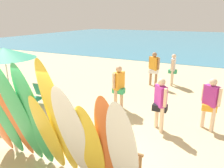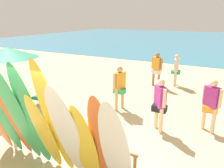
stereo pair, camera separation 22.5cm
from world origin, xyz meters
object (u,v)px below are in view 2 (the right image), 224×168
object	(u,v)px
surfboard_orange_9	(103,147)
beachgoer_near_rack	(211,102)
surfboard_white_10	(116,155)
beachgoer_by_water	(120,85)
surfboard_green_1	(4,121)
surfboard_white_7	(69,137)
beachgoer_strolling	(157,67)
beachgoer_midbeach	(160,102)
surfboard_green_4	(32,119)
beach_chair_blue	(8,103)
surfboard_orange_2	(11,120)
surfboard_yellow_6	(55,123)
beach_chair_red	(40,93)
surfboard_rack	(63,138)
surfboard_yellow_5	(45,134)
surfboard_yellow_8	(85,147)
beachgoer_photographing	(176,68)
beach_umbrella	(7,53)
surfboard_green_3	(17,115)

from	to	relation	value
surfboard_orange_9	beachgoer_near_rack	bearing A→B (deg)	63.61
surfboard_white_10	beachgoer_by_water	bearing A→B (deg)	111.98
surfboard_green_1	surfboard_white_7	bearing A→B (deg)	-5.22
surfboard_orange_9	surfboard_green_1	bearing A→B (deg)	178.55
surfboard_green_1	beachgoer_by_water	xyz separation A→B (m)	(1.15, 3.89, -0.05)
beachgoer_strolling	beachgoer_midbeach	bearing A→B (deg)	131.03
surfboard_white_7	beachgoer_strolling	bearing A→B (deg)	89.68
surfboard_orange_9	beachgoer_strolling	xyz separation A→B (m)	(-1.09, 7.22, -0.12)
surfboard_green_4	surfboard_white_7	xyz separation A→B (m)	(1.01, -0.04, -0.12)
beach_chair_blue	surfboard_orange_2	bearing A→B (deg)	-34.90
surfboard_yellow_6	beach_chair_red	distance (m)	4.74
surfboard_rack	surfboard_yellow_5	size ratio (longest dim) A/B	1.79
surfboard_rack	beachgoer_by_water	bearing A→B (deg)	92.30
surfboard_green_4	beachgoer_near_rack	size ratio (longest dim) A/B	1.64
surfboard_green_4	beach_chair_blue	world-z (taller)	surfboard_green_4
surfboard_orange_2	beachgoer_strolling	bearing A→B (deg)	85.54
surfboard_yellow_5	surfboard_yellow_8	world-z (taller)	surfboard_yellow_5
surfboard_yellow_6	beachgoer_strolling	bearing A→B (deg)	90.02
surfboard_green_1	beachgoer_near_rack	bearing A→B (deg)	37.57
surfboard_rack	surfboard_yellow_8	distance (m)	1.18
beachgoer_photographing	beach_umbrella	size ratio (longest dim) A/B	0.71
surfboard_green_3	beachgoer_midbeach	distance (m)	3.87
surfboard_green_4	surfboard_yellow_5	bearing A→B (deg)	3.64
surfboard_yellow_6	beach_chair_blue	world-z (taller)	surfboard_yellow_6
surfboard_yellow_5	beach_chair_red	world-z (taller)	surfboard_yellow_5
surfboard_white_7	beachgoer_midbeach	world-z (taller)	surfboard_white_7
surfboard_green_1	surfboard_green_4	size ratio (longest dim) A/B	0.79
surfboard_green_4	beach_chair_red	xyz separation A→B (m)	(-2.92, 2.97, -0.87)
surfboard_green_1	surfboard_orange_2	bearing A→B (deg)	-1.29
surfboard_green_1	beachgoer_photographing	distance (m)	8.19
surfboard_orange_2	beach_chair_blue	distance (m)	2.99
surfboard_green_1	surfboard_yellow_6	world-z (taller)	surfboard_yellow_6
beach_chair_blue	beachgoer_midbeach	bearing A→B (deg)	14.76
surfboard_orange_9	surfboard_rack	bearing A→B (deg)	157.48
beachgoer_near_rack	beachgoer_by_water	world-z (taller)	beachgoer_by_water
surfboard_rack	surfboard_orange_2	xyz separation A→B (m)	(-1.03, -0.54, 0.48)
surfboard_green_1	surfboard_orange_9	distance (m)	2.66
surfboard_green_4	beachgoer_strolling	bearing A→B (deg)	79.42
surfboard_orange_2	beachgoer_photographing	xyz separation A→B (m)	(2.15, 7.82, -0.19)
surfboard_white_10	beach_chair_blue	world-z (taller)	surfboard_white_10
surfboard_yellow_5	surfboard_white_7	size ratio (longest dim) A/B	0.84
surfboard_green_4	beachgoer_photographing	size ratio (longest dim) A/B	1.68
beachgoer_near_rack	beach_umbrella	size ratio (longest dim) A/B	0.73
beach_chair_red	beach_umbrella	xyz separation A→B (m)	(-0.93, -0.52, 1.63)
surfboard_white_10	beachgoer_midbeach	bearing A→B (deg)	88.62
surfboard_rack	beach_chair_blue	size ratio (longest dim) A/B	4.59
surfboard_white_7	beachgoer_strolling	size ratio (longest dim) A/B	1.45
beachgoer_near_rack	surfboard_green_1	bearing A→B (deg)	72.85
surfboard_white_7	beach_umbrella	size ratio (longest dim) A/B	1.10
surfboard_orange_9	beach_chair_blue	world-z (taller)	surfboard_orange_9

